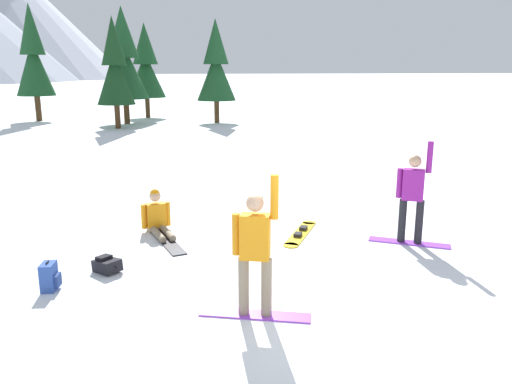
# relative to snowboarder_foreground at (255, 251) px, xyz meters

# --- Properties ---
(ground_plane) EXTENTS (800.00, 800.00, 0.00)m
(ground_plane) POSITION_rel_snowboarder_foreground_xyz_m (0.88, -0.21, -0.96)
(ground_plane) COLOR white
(snowboarder_foreground) EXTENTS (1.53, 0.93, 2.03)m
(snowboarder_foreground) POSITION_rel_snowboarder_foreground_xyz_m (0.00, 0.00, 0.00)
(snowboarder_foreground) COLOR #993FD8
(snowboarder_foreground) RESTS_ON ground_plane
(snowboarder_midground) EXTENTS (1.42, 1.16, 2.05)m
(snowboarder_midground) POSITION_rel_snowboarder_foreground_xyz_m (3.84, 1.99, 0.01)
(snowboarder_midground) COLOR #993FD8
(snowboarder_midground) RESTS_ON ground_plane
(snowboarder_background) EXTENTS (0.69, 1.85, 0.92)m
(snowboarder_background) POSITION_rel_snowboarder_foreground_xyz_m (-0.84, 4.14, -0.65)
(snowboarder_background) COLOR gray
(snowboarder_background) RESTS_ON ground_plane
(loose_snowboard_far_spare) EXTENTS (1.35, 1.69, 0.09)m
(loose_snowboard_far_spare) POSITION_rel_snowboarder_foreground_xyz_m (2.00, 3.19, -0.94)
(loose_snowboard_far_spare) COLOR yellow
(loose_snowboard_far_spare) RESTS_ON ground_plane
(backpack_black) EXTENTS (0.52, 0.56, 0.28)m
(backpack_black) POSITION_rel_snowboarder_foreground_xyz_m (-1.94, 2.27, -0.83)
(backpack_black) COLOR black
(backpack_black) RESTS_ON ground_plane
(backpack_blue) EXTENTS (0.32, 0.36, 0.47)m
(backpack_blue) POSITION_rel_snowboarder_foreground_xyz_m (-2.81, 1.79, -0.75)
(backpack_blue) COLOR #2D4C9E
(backpack_blue) RESTS_ON ground_plane
(pine_tree_broad) EXTENTS (2.68, 2.68, 6.54)m
(pine_tree_broad) POSITION_rel_snowboarder_foreground_xyz_m (1.62, 31.05, 2.61)
(pine_tree_broad) COLOR #472D19
(pine_tree_broad) RESTS_ON ground_plane
(pine_tree_slender) EXTENTS (2.98, 2.98, 7.17)m
(pine_tree_slender) POSITION_rel_snowboarder_foreground_xyz_m (-0.07, 27.21, 2.95)
(pine_tree_slender) COLOR #472D19
(pine_tree_slender) RESTS_ON ground_plane
(pine_tree_tall) EXTENTS (2.47, 2.47, 7.58)m
(pine_tree_tall) POSITION_rel_snowboarder_foreground_xyz_m (-5.61, 30.89, 3.17)
(pine_tree_tall) COLOR #472D19
(pine_tree_tall) RESTS_ON ground_plane
(pine_tree_leaning) EXTENTS (2.49, 2.49, 6.50)m
(pine_tree_leaning) POSITION_rel_snowboarder_foreground_xyz_m (5.55, 26.13, 2.58)
(pine_tree_leaning) COLOR #472D19
(pine_tree_leaning) RESTS_ON ground_plane
(pine_tree_short) EXTENTS (2.16, 2.16, 6.33)m
(pine_tree_short) POSITION_rel_snowboarder_foreground_xyz_m (-0.75, 24.60, 2.49)
(pine_tree_short) COLOR #472D19
(pine_tree_short) RESTS_ON ground_plane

